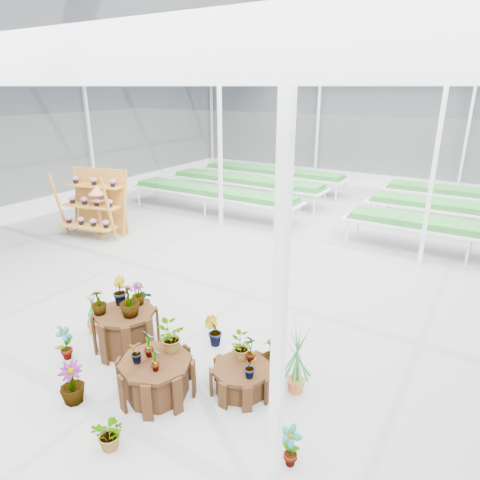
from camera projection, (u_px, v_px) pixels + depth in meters
The scene contains 10 objects.
ground_plane at pixel (233, 297), 9.01m from camera, with size 24.00×24.00×0.00m, color gray.
greenhouse_shell at pixel (233, 193), 8.25m from camera, with size 18.00×24.00×4.50m, color white, non-canonical shape.
steel_frame at pixel (233, 193), 8.25m from camera, with size 18.00×24.00×4.50m, color silver, non-canonical shape.
nursery_benches at pixel (346, 203), 14.64m from camera, with size 16.00×7.00×0.84m, color silver, non-canonical shape.
plinth_tall at pixel (127, 330), 7.15m from camera, with size 1.03×1.03×0.70m, color #361D0C.
plinth_mid at pixel (157, 377), 6.10m from camera, with size 1.07×1.07×0.56m, color #361D0C.
plinth_low at pixel (242, 379), 6.20m from camera, with size 0.90×0.90×0.40m, color #361D0C.
shelf_rack at pixel (92, 204), 12.43m from camera, with size 1.84×0.97×1.95m, color #A76F25, non-canonical shape.
bird_table at pixel (99, 212), 12.43m from camera, with size 0.36×0.36×1.52m, color #AD7648, non-canonical shape.
nursery_plants at pixel (170, 339), 6.57m from camera, with size 4.60×2.91×1.28m.
Camera 1 is at (4.34, -6.80, 4.20)m, focal length 32.00 mm.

